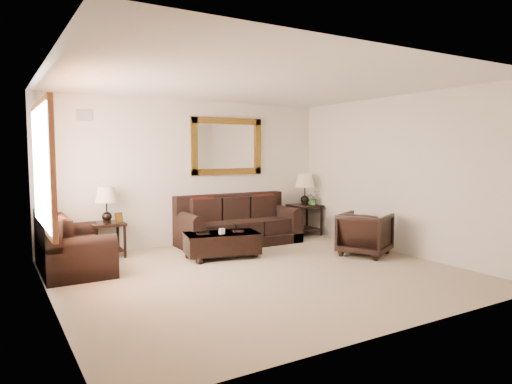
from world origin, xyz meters
TOP-DOWN VIEW (x-y plane):
  - room at (0.00, 0.00)m, footprint 5.51×5.01m
  - window at (-2.70, 0.90)m, footprint 0.07×1.96m
  - mirror at (0.73, 2.47)m, footprint 1.50×0.06m
  - air_vent at (-1.90, 2.48)m, footprint 0.25×0.02m
  - sofa at (0.73, 2.05)m, footprint 2.28×0.98m
  - loveseat at (-2.33, 1.52)m, footprint 0.92×1.54m
  - end_table_left at (-1.64, 2.19)m, footprint 0.53×0.53m
  - end_table_right at (2.40, 2.17)m, footprint 0.59×0.59m
  - coffee_table at (-0.03, 1.18)m, footprint 1.32×0.89m
  - armchair at (2.14, 0.12)m, footprint 1.00×1.02m
  - potted_plant at (2.53, 2.06)m, footprint 0.28×0.31m

SIDE VIEW (x-z plane):
  - coffee_table at x=-0.03m, z-range 0.00..0.51m
  - loveseat at x=-2.33m, z-range -0.11..0.75m
  - sofa at x=0.73m, z-range -0.13..0.80m
  - armchair at x=2.14m, z-range 0.00..0.80m
  - potted_plant at x=2.53m, z-range 0.64..0.87m
  - end_table_left at x=-1.64m, z-range 0.18..1.35m
  - end_table_right at x=2.40m, z-range 0.20..1.48m
  - room at x=0.00m, z-range 0.00..2.71m
  - window at x=-2.70m, z-range 0.72..2.38m
  - mirror at x=0.73m, z-range 1.30..2.40m
  - air_vent at x=-1.90m, z-range 2.26..2.44m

